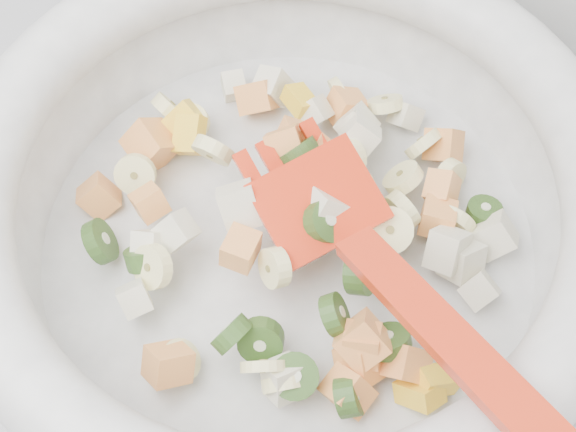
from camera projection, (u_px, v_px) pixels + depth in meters
The scene contains 1 object.
mixing_bowl at pixel (289, 206), 0.51m from camera, with size 0.44×0.39×0.15m.
Camera 1 is at (-0.03, 1.26, 1.39)m, focal length 55.00 mm.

